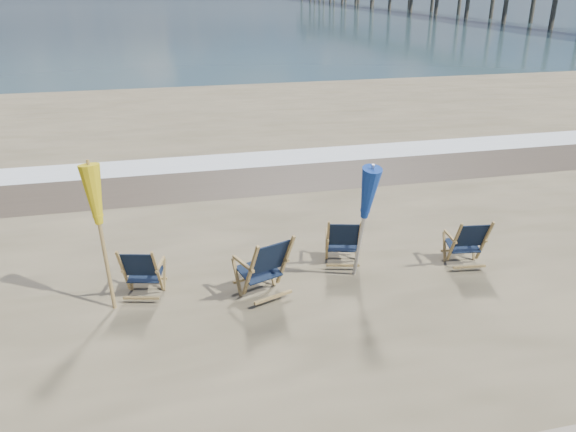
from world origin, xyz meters
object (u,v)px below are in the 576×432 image
umbrella_yellow (97,204)px  umbrella_blue (364,195)px  beach_chair_2 (359,243)px  beach_chair_1 (285,263)px  beach_chair_3 (484,243)px  beach_chair_0 (158,273)px

umbrella_yellow → umbrella_blue: bearing=-2.5°
beach_chair_2 → umbrella_blue: bearing=88.0°
beach_chair_1 → beach_chair_3: (3.39, 0.07, -0.08)m
beach_chair_2 → beach_chair_3: bearing=-178.7°
beach_chair_1 → beach_chair_0: bearing=-28.6°
beach_chair_0 → beach_chair_2: bearing=-160.3°
beach_chair_0 → umbrella_yellow: (-0.71, 0.04, 1.16)m
beach_chair_3 → umbrella_yellow: size_ratio=0.43×
beach_chair_3 → umbrella_yellow: (-5.99, 0.24, 1.15)m
beach_chair_1 → umbrella_yellow: 2.83m
beach_chair_2 → umbrella_blue: 1.10m
beach_chair_0 → beach_chair_1: bearing=-173.6°
beach_chair_0 → umbrella_blue: umbrella_blue is taller
beach_chair_0 → beach_chair_3: 5.28m
beach_chair_2 → beach_chair_3: size_ratio=1.00×
beach_chair_1 → umbrella_yellow: size_ratio=0.50×
beach_chair_0 → umbrella_yellow: bearing=11.7°
beach_chair_1 → umbrella_blue: size_ratio=0.54×
umbrella_yellow → beach_chair_1: bearing=-6.8°
beach_chair_3 → umbrella_yellow: bearing=4.5°
beach_chair_2 → beach_chair_3: beach_chair_3 is taller
beach_chair_2 → beach_chair_1: bearing=37.2°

